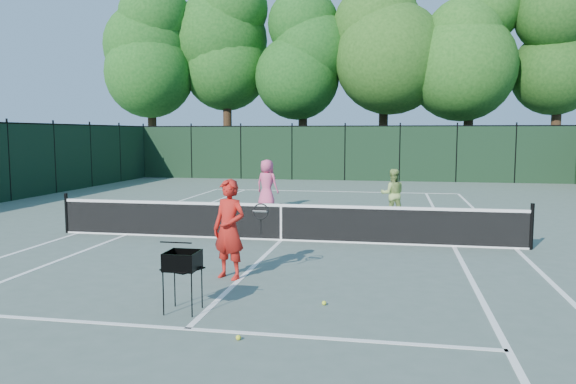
% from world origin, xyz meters
% --- Properties ---
extents(ground, '(90.00, 90.00, 0.00)m').
position_xyz_m(ground, '(0.00, 0.00, 0.00)').
color(ground, '#4E5E54').
rests_on(ground, ground).
extents(sideline_doubles_left, '(0.10, 23.77, 0.01)m').
position_xyz_m(sideline_doubles_left, '(-5.49, 0.00, 0.00)').
color(sideline_doubles_left, white).
rests_on(sideline_doubles_left, ground).
extents(sideline_doubles_right, '(0.10, 23.77, 0.01)m').
position_xyz_m(sideline_doubles_right, '(5.49, 0.00, 0.00)').
color(sideline_doubles_right, white).
rests_on(sideline_doubles_right, ground).
extents(sideline_singles_left, '(0.10, 23.77, 0.01)m').
position_xyz_m(sideline_singles_left, '(-4.12, 0.00, 0.00)').
color(sideline_singles_left, white).
rests_on(sideline_singles_left, ground).
extents(sideline_singles_right, '(0.10, 23.77, 0.01)m').
position_xyz_m(sideline_singles_right, '(4.12, 0.00, 0.00)').
color(sideline_singles_right, white).
rests_on(sideline_singles_right, ground).
extents(baseline_far, '(10.97, 0.10, 0.01)m').
position_xyz_m(baseline_far, '(0.00, 11.88, 0.00)').
color(baseline_far, white).
rests_on(baseline_far, ground).
extents(service_line_near, '(8.23, 0.10, 0.01)m').
position_xyz_m(service_line_near, '(0.00, -6.40, 0.00)').
color(service_line_near, white).
rests_on(service_line_near, ground).
extents(service_line_far, '(8.23, 0.10, 0.01)m').
position_xyz_m(service_line_far, '(0.00, 6.40, 0.00)').
color(service_line_far, white).
rests_on(service_line_far, ground).
extents(center_service_line, '(0.10, 12.80, 0.01)m').
position_xyz_m(center_service_line, '(0.00, 0.00, 0.00)').
color(center_service_line, white).
rests_on(center_service_line, ground).
extents(tennis_net, '(11.69, 0.09, 1.06)m').
position_xyz_m(tennis_net, '(0.00, 0.00, 0.48)').
color(tennis_net, black).
rests_on(tennis_net, ground).
extents(fence_far, '(24.00, 0.05, 3.00)m').
position_xyz_m(fence_far, '(0.00, 18.00, 1.50)').
color(fence_far, black).
rests_on(fence_far, ground).
extents(tree_0, '(6.40, 6.40, 13.14)m').
position_xyz_m(tree_0, '(-13.00, 21.50, 8.16)').
color(tree_0, black).
rests_on(tree_0, ground).
extents(tree_1, '(6.80, 6.80, 13.98)m').
position_xyz_m(tree_1, '(-8.00, 22.00, 8.69)').
color(tree_1, black).
rests_on(tree_1, ground).
extents(tree_2, '(6.00, 6.00, 12.40)m').
position_xyz_m(tree_2, '(-3.00, 21.80, 7.73)').
color(tree_2, black).
rests_on(tree_2, ground).
extents(tree_3, '(7.00, 7.00, 14.45)m').
position_xyz_m(tree_3, '(2.00, 22.30, 9.01)').
color(tree_3, black).
rests_on(tree_3, ground).
extents(tree_4, '(6.20, 6.20, 12.97)m').
position_xyz_m(tree_4, '(7.00, 21.60, 8.14)').
color(tree_4, black).
rests_on(tree_4, ground).
extents(tree_5, '(5.80, 5.80, 12.23)m').
position_xyz_m(tree_5, '(12.00, 22.10, 7.71)').
color(tree_5, black).
rests_on(tree_5, ground).
extents(coach, '(1.08, 0.64, 1.81)m').
position_xyz_m(coach, '(-0.20, -3.72, 0.91)').
color(coach, red).
rests_on(coach, ground).
extents(player_pink, '(0.98, 0.81, 1.71)m').
position_xyz_m(player_pink, '(-1.68, 5.80, 0.86)').
color(player_pink, '#E04F7D').
rests_on(player_pink, ground).
extents(player_green, '(0.82, 0.67, 1.54)m').
position_xyz_m(player_green, '(2.68, 4.15, 0.77)').
color(player_green, '#98B95C').
rests_on(player_green, ground).
extents(ball_hopper, '(0.62, 0.62, 0.91)m').
position_xyz_m(ball_hopper, '(-0.33, -5.70, 0.76)').
color(ball_hopper, black).
rests_on(ball_hopper, ground).
extents(loose_ball_near_cart, '(0.07, 0.07, 0.07)m').
position_xyz_m(loose_ball_near_cart, '(0.79, -6.66, 0.03)').
color(loose_ball_near_cart, '#CFDA2C').
rests_on(loose_ball_near_cart, ground).
extents(loose_ball_midcourt, '(0.07, 0.07, 0.07)m').
position_xyz_m(loose_ball_midcourt, '(1.69, -5.00, 0.03)').
color(loose_ball_midcourt, '#D1E32E').
rests_on(loose_ball_midcourt, ground).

